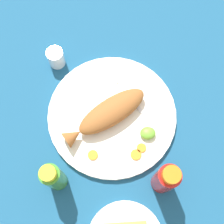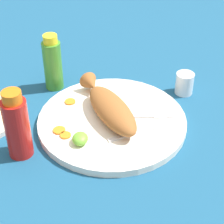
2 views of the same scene
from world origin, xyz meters
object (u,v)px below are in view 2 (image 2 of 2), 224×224
Objects in this scene: fork_far at (149,128)px; hot_sauce_bottle_red at (17,126)px; main_plate at (112,121)px; salt_cup at (184,85)px; fried_fish at (110,107)px; hot_sauce_bottle_green at (53,63)px; fork_near at (150,116)px.

hot_sauce_bottle_red is at bearing 167.08° from fork_far.
salt_cup is (-0.15, 0.18, 0.02)m from main_plate.
salt_cup is at bearing 96.39° from fried_fish.
hot_sauce_bottle_red reaches higher than hot_sauce_bottle_green.
hot_sauce_bottle_green is at bearing 145.55° from fork_near.
hot_sauce_bottle_red is at bearing -85.67° from fried_fish.
fork_near is 3.13× the size of salt_cup.
fried_fish is 4.18× the size of salt_cup.
hot_sauce_bottle_green is (-0.19, -0.26, 0.05)m from fork_far.
hot_sauce_bottle_red reaches higher than main_plate.
fried_fish is 0.24m from salt_cup.
hot_sauce_bottle_green is at bearing -161.19° from fried_fish.
main_plate is at bearing 0.00° from fried_fish.
main_plate is 0.10m from fork_far.
hot_sauce_bottle_red is 0.47m from salt_cup.
fried_fish is at bearing -52.99° from salt_cup.
salt_cup is (-0.14, 0.19, -0.02)m from fried_fish.
fried_fish is at bearing 49.43° from hot_sauce_bottle_green.
fried_fish is at bearing -149.38° from main_plate.
hot_sauce_bottle_green is at bearing -131.67° from main_plate.
hot_sauce_bottle_red is at bearing -58.50° from main_plate.
hot_sauce_bottle_green reaches higher than fork_far.
fried_fish is at bearing 125.83° from fork_far.
hot_sauce_bottle_red reaches higher than salt_cup.
fried_fish reaches higher than main_plate.
fork_far is at bearing -98.31° from fork_near.
main_plate is at bearing 130.57° from fork_far.
fried_fish is at bearing 124.96° from hot_sauce_bottle_red.
fork_near is at bearing 58.57° from fork_far.
salt_cup reaches higher than fork_near.
fork_far is at bearing 107.02° from hot_sauce_bottle_red.
salt_cup is (-0.19, 0.09, 0.01)m from fork_far.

